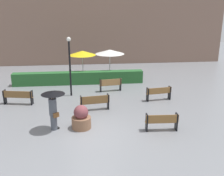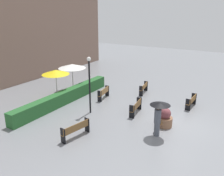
{
  "view_description": "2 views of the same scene",
  "coord_description": "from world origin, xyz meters",
  "px_view_note": "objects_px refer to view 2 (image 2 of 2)",
  "views": [
    {
      "loc": [
        -0.4,
        -11.6,
        5.89
      ],
      "look_at": [
        1.17,
        3.19,
        1.22
      ],
      "focal_mm": 42.81,
      "sensor_mm": 36.0,
      "label": 1
    },
    {
      "loc": [
        -13.45,
        -3.38,
        6.77
      ],
      "look_at": [
        0.85,
        5.24,
        1.25
      ],
      "focal_mm": 37.73,
      "sensor_mm": 36.0,
      "label": 2
    }
  ],
  "objects_px": {
    "bench_far_left": "(76,129)",
    "bench_back_row": "(104,92)",
    "bench_near_right": "(192,101)",
    "patio_umbrella_white": "(72,66)",
    "bench_mid_center": "(136,106)",
    "lamp_post": "(89,79)",
    "pedestrian_with_umbrella": "(159,113)",
    "bench_far_right": "(144,87)",
    "patio_umbrella_yellow": "(56,72)",
    "planter_pot": "(165,118)"
  },
  "relations": [
    {
      "from": "patio_umbrella_white",
      "to": "bench_back_row",
      "type": "bearing_deg",
      "value": -94.71
    },
    {
      "from": "planter_pot",
      "to": "pedestrian_with_umbrella",
      "type": "bearing_deg",
      "value": -177.7
    },
    {
      "from": "bench_back_row",
      "to": "lamp_post",
      "type": "xyz_separation_m",
      "value": [
        -2.74,
        -0.66,
        1.88
      ]
    },
    {
      "from": "bench_far_left",
      "to": "pedestrian_with_umbrella",
      "type": "relative_size",
      "value": 0.92
    },
    {
      "from": "bench_far_right",
      "to": "patio_umbrella_yellow",
      "type": "height_order",
      "value": "patio_umbrella_yellow"
    },
    {
      "from": "bench_far_left",
      "to": "pedestrian_with_umbrella",
      "type": "bearing_deg",
      "value": -55.91
    },
    {
      "from": "pedestrian_with_umbrella",
      "to": "patio_umbrella_yellow",
      "type": "relative_size",
      "value": 0.84
    },
    {
      "from": "lamp_post",
      "to": "patio_umbrella_yellow",
      "type": "distance_m",
      "value": 3.96
    },
    {
      "from": "bench_far_left",
      "to": "planter_pot",
      "type": "relative_size",
      "value": 1.55
    },
    {
      "from": "bench_far_left",
      "to": "bench_back_row",
      "type": "distance_m",
      "value": 6.24
    },
    {
      "from": "bench_mid_center",
      "to": "pedestrian_with_umbrella",
      "type": "distance_m",
      "value": 3.24
    },
    {
      "from": "patio_umbrella_yellow",
      "to": "bench_near_right",
      "type": "bearing_deg",
      "value": -68.74
    },
    {
      "from": "bench_far_right",
      "to": "lamp_post",
      "type": "xyz_separation_m",
      "value": [
        -5.61,
        1.56,
        1.88
      ]
    },
    {
      "from": "bench_back_row",
      "to": "patio_umbrella_yellow",
      "type": "relative_size",
      "value": 0.66
    },
    {
      "from": "bench_near_right",
      "to": "pedestrian_with_umbrella",
      "type": "xyz_separation_m",
      "value": [
        -5.18,
        0.65,
        0.88
      ]
    },
    {
      "from": "bench_back_row",
      "to": "pedestrian_with_umbrella",
      "type": "bearing_deg",
      "value": -119.96
    },
    {
      "from": "bench_far_right",
      "to": "bench_far_left",
      "type": "xyz_separation_m",
      "value": [
        -8.79,
        0.22,
        -0.0
      ]
    },
    {
      "from": "pedestrian_with_umbrella",
      "to": "planter_pot",
      "type": "distance_m",
      "value": 1.57
    },
    {
      "from": "lamp_post",
      "to": "pedestrian_with_umbrella",
      "type": "bearing_deg",
      "value": -96.67
    },
    {
      "from": "bench_near_right",
      "to": "patio_umbrella_white",
      "type": "bearing_deg",
      "value": 98.94
    },
    {
      "from": "bench_far_right",
      "to": "patio_umbrella_yellow",
      "type": "bearing_deg",
      "value": 131.43
    },
    {
      "from": "bench_back_row",
      "to": "patio_umbrella_yellow",
      "type": "distance_m",
      "value": 4.1
    },
    {
      "from": "pedestrian_with_umbrella",
      "to": "patio_umbrella_yellow",
      "type": "height_order",
      "value": "patio_umbrella_yellow"
    },
    {
      "from": "bench_back_row",
      "to": "patio_umbrella_yellow",
      "type": "height_order",
      "value": "patio_umbrella_yellow"
    },
    {
      "from": "pedestrian_with_umbrella",
      "to": "planter_pot",
      "type": "height_order",
      "value": "pedestrian_with_umbrella"
    },
    {
      "from": "bench_near_right",
      "to": "bench_far_right",
      "type": "relative_size",
      "value": 0.97
    },
    {
      "from": "bench_back_row",
      "to": "pedestrian_with_umbrella",
      "type": "xyz_separation_m",
      "value": [
        -3.34,
        -5.8,
        0.86
      ]
    },
    {
      "from": "bench_mid_center",
      "to": "bench_back_row",
      "type": "distance_m",
      "value": 3.69
    },
    {
      "from": "bench_back_row",
      "to": "pedestrian_with_umbrella",
      "type": "distance_m",
      "value": 6.75
    },
    {
      "from": "bench_far_right",
      "to": "patio_umbrella_yellow",
      "type": "distance_m",
      "value": 7.44
    },
    {
      "from": "bench_near_right",
      "to": "bench_back_row",
      "type": "relative_size",
      "value": 1.01
    },
    {
      "from": "bench_far_left",
      "to": "planter_pot",
      "type": "distance_m",
      "value": 5.39
    },
    {
      "from": "planter_pot",
      "to": "lamp_post",
      "type": "relative_size",
      "value": 0.31
    },
    {
      "from": "planter_pot",
      "to": "patio_umbrella_white",
      "type": "height_order",
      "value": "patio_umbrella_white"
    },
    {
      "from": "bench_far_left",
      "to": "patio_umbrella_yellow",
      "type": "bearing_deg",
      "value": 52.54
    },
    {
      "from": "bench_back_row",
      "to": "patio_umbrella_white",
      "type": "height_order",
      "value": "patio_umbrella_white"
    },
    {
      "from": "pedestrian_with_umbrella",
      "to": "planter_pot",
      "type": "bearing_deg",
      "value": 2.3
    },
    {
      "from": "planter_pot",
      "to": "bench_near_right",
      "type": "bearing_deg",
      "value": -10.24
    },
    {
      "from": "bench_mid_center",
      "to": "planter_pot",
      "type": "bearing_deg",
      "value": -108.65
    },
    {
      "from": "bench_far_right",
      "to": "pedestrian_with_umbrella",
      "type": "relative_size",
      "value": 0.82
    },
    {
      "from": "pedestrian_with_umbrella",
      "to": "patio_umbrella_yellow",
      "type": "bearing_deg",
      "value": 81.05
    },
    {
      "from": "bench_mid_center",
      "to": "patio_umbrella_white",
      "type": "xyz_separation_m",
      "value": [
        1.55,
        6.88,
        1.7
      ]
    },
    {
      "from": "pedestrian_with_umbrella",
      "to": "bench_back_row",
      "type": "bearing_deg",
      "value": 60.04
    },
    {
      "from": "bench_near_right",
      "to": "lamp_post",
      "type": "bearing_deg",
      "value": 128.34
    },
    {
      "from": "bench_far_left",
      "to": "lamp_post",
      "type": "distance_m",
      "value": 3.92
    },
    {
      "from": "lamp_post",
      "to": "patio_umbrella_yellow",
      "type": "bearing_deg",
      "value": 78.07
    },
    {
      "from": "bench_mid_center",
      "to": "pedestrian_with_umbrella",
      "type": "bearing_deg",
      "value": -131.61
    },
    {
      "from": "bench_mid_center",
      "to": "lamp_post",
      "type": "distance_m",
      "value": 3.68
    },
    {
      "from": "bench_far_right",
      "to": "lamp_post",
      "type": "distance_m",
      "value": 6.12
    },
    {
      "from": "bench_mid_center",
      "to": "bench_back_row",
      "type": "relative_size",
      "value": 1.09
    }
  ]
}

